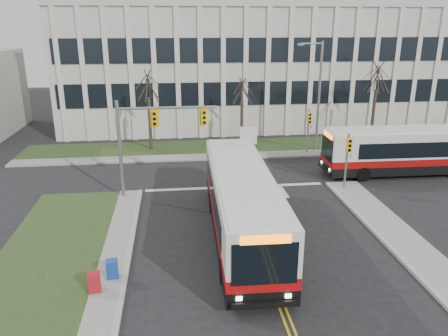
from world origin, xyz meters
TOP-DOWN VIEW (x-y plane):
  - ground at (0.00, 0.00)m, footprint 120.00×120.00m
  - grass_verge at (-10.00, -5.00)m, footprint 5.00×26.00m
  - sidewalk_west at (-7.00, -5.00)m, footprint 1.20×26.00m
  - sidewalk_cross at (5.00, 15.20)m, footprint 44.00×1.60m
  - building_lawn at (5.00, 18.00)m, footprint 44.00×5.00m
  - office_building at (5.00, 30.00)m, footprint 40.00×16.00m
  - mast_arm_signal at (-5.62, 7.16)m, footprint 6.11×0.38m
  - signal_pole_near at (7.20, 6.90)m, footprint 0.34×0.39m
  - signal_pole_far at (7.20, 15.40)m, footprint 0.34×0.39m
  - streetlight at (8.03, 16.20)m, footprint 2.15×0.25m
  - directory_sign at (2.50, 17.50)m, footprint 1.50×0.12m
  - tree_left at (-6.00, 18.00)m, footprint 1.80×1.80m
  - tree_mid at (2.00, 18.20)m, footprint 1.80×1.80m
  - tree_right at (14.00, 18.00)m, footprint 1.80×1.80m
  - bus_main at (-0.68, 1.05)m, footprint 3.17×13.18m
  - bus_cross at (13.05, 9.50)m, footprint 12.55×2.90m
  - newspaper_box_blue at (-6.80, -2.34)m, footprint 0.55×0.51m
  - newspaper_box_red at (-7.40, -3.29)m, footprint 0.57×0.53m

SIDE VIEW (x-z plane):
  - ground at x=0.00m, z-range 0.00..0.00m
  - grass_verge at x=-10.00m, z-range 0.00..0.12m
  - building_lawn at x=5.00m, z-range 0.00..0.12m
  - sidewalk_west at x=-7.00m, z-range 0.00..0.14m
  - sidewalk_cross at x=5.00m, z-range 0.00..0.14m
  - newspaper_box_blue at x=-6.80m, z-range 0.00..0.95m
  - newspaper_box_red at x=-7.40m, z-range 0.00..0.95m
  - directory_sign at x=2.50m, z-range 0.17..2.17m
  - bus_cross at x=13.05m, z-range 0.00..3.34m
  - bus_main at x=-0.68m, z-range 0.00..3.50m
  - signal_pole_near at x=7.20m, z-range 0.60..4.40m
  - signal_pole_far at x=7.20m, z-range 0.60..4.40m
  - mast_arm_signal at x=-5.62m, z-range 1.16..7.36m
  - tree_mid at x=2.00m, z-range 1.47..8.29m
  - streetlight at x=8.03m, z-range 0.59..9.79m
  - tree_left at x=-6.00m, z-range 1.66..9.36m
  - tree_right at x=14.00m, z-range 1.78..10.03m
  - office_building at x=5.00m, z-range 0.00..12.00m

